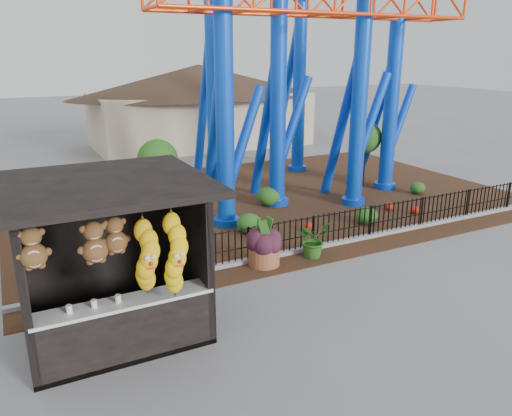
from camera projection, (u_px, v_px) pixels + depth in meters
name	position (u px, v px, depth m)	size (l,w,h in m)	color
ground	(278.00, 323.00, 10.14)	(120.00, 120.00, 0.00)	slate
mulch_bed	(266.00, 199.00, 18.67)	(18.00, 12.00, 0.02)	#331E11
curb	(348.00, 241.00, 14.41)	(18.00, 0.18, 0.12)	gray
prize_booth	(113.00, 265.00, 9.17)	(3.50, 3.40, 3.12)	black
picket_fence	(373.00, 222.00, 14.67)	(12.20, 0.06, 1.00)	black
roller_coaster	(292.00, 17.00, 17.43)	(11.00, 6.37, 10.82)	blue
terracotta_planter	(264.00, 255.00, 12.83)	(0.81, 0.81, 0.55)	#985537
planter_foliage	(264.00, 233.00, 12.65)	(0.70, 0.70, 0.64)	#341523
potted_plant	(313.00, 239.00, 13.29)	(0.89, 0.77, 0.99)	#265017
landscaping	(313.00, 205.00, 16.92)	(8.42, 3.97, 0.67)	#225017
pavilion	(199.00, 92.00, 28.83)	(15.00, 15.00, 4.80)	#BFAD8C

